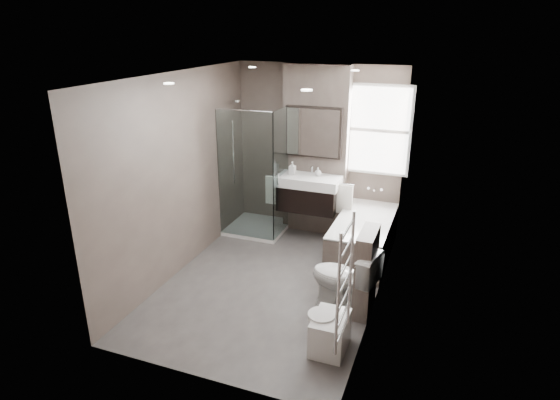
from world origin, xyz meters
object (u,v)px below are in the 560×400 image
at_px(vanity, 308,193).
at_px(bathtub, 363,236).
at_px(bidet, 330,332).
at_px(toilet, 344,279).

height_order(vanity, bathtub, vanity).
bearing_deg(bidet, toilet, 93.33).
distance_m(vanity, toilet, 2.01).
xyz_separation_m(bathtub, toilet, (0.05, -1.40, 0.08)).
distance_m(vanity, bidet, 2.74).
bearing_deg(bidet, vanity, 112.15).
xyz_separation_m(vanity, bidet, (1.01, -2.49, -0.54)).
bearing_deg(bathtub, vanity, 160.63).
distance_m(bathtub, toilet, 1.40).
xyz_separation_m(vanity, bathtub, (0.92, -0.33, -0.43)).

